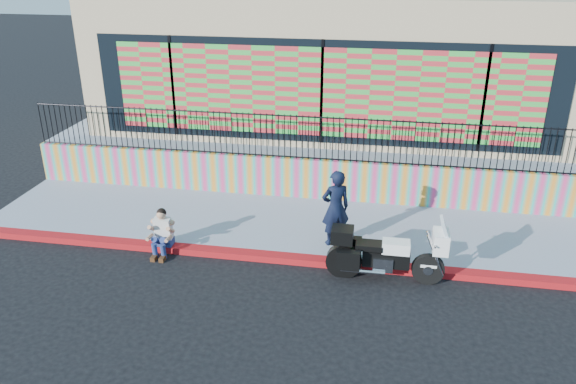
# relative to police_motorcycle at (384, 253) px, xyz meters

# --- Properties ---
(ground) EXTENTS (90.00, 90.00, 0.00)m
(ground) POSITION_rel_police_motorcycle_xyz_m (-1.89, 0.36, -0.63)
(ground) COLOR black
(ground) RESTS_ON ground
(red_curb) EXTENTS (16.00, 0.30, 0.15)m
(red_curb) POSITION_rel_police_motorcycle_xyz_m (-1.89, 0.36, -0.55)
(red_curb) COLOR #A7160B
(red_curb) RESTS_ON ground
(sidewalk) EXTENTS (16.00, 3.00, 0.15)m
(sidewalk) POSITION_rel_police_motorcycle_xyz_m (-1.89, 2.01, -0.55)
(sidewalk) COLOR gray
(sidewalk) RESTS_ON ground
(mural_wall) EXTENTS (16.00, 0.20, 1.10)m
(mural_wall) POSITION_rel_police_motorcycle_xyz_m (-1.89, 3.61, 0.07)
(mural_wall) COLOR #DD3A78
(mural_wall) RESTS_ON sidewalk
(metal_fence) EXTENTS (15.80, 0.04, 1.20)m
(metal_fence) POSITION_rel_police_motorcycle_xyz_m (-1.89, 3.61, 1.22)
(metal_fence) COLOR black
(metal_fence) RESTS_ON mural_wall
(elevated_platform) EXTENTS (16.00, 10.00, 1.25)m
(elevated_platform) POSITION_rel_police_motorcycle_xyz_m (-1.89, 8.71, -0.00)
(elevated_platform) COLOR gray
(elevated_platform) RESTS_ON ground
(storefront_building) EXTENTS (14.00, 8.06, 4.00)m
(storefront_building) POSITION_rel_police_motorcycle_xyz_m (-1.89, 8.49, 2.62)
(storefront_building) COLOR tan
(storefront_building) RESTS_ON elevated_platform
(police_motorcycle) EXTENTS (2.42, 0.80, 1.50)m
(police_motorcycle) POSITION_rel_police_motorcycle_xyz_m (0.00, 0.00, 0.00)
(police_motorcycle) COLOR black
(police_motorcycle) RESTS_ON ground
(police_officer) EXTENTS (0.78, 0.66, 1.80)m
(police_officer) POSITION_rel_police_motorcycle_xyz_m (-1.13, 1.11, 0.42)
(police_officer) COLOR black
(police_officer) RESTS_ON sidewalk
(seated_man) EXTENTS (0.54, 0.71, 1.06)m
(seated_man) POSITION_rel_police_motorcycle_xyz_m (-4.95, 0.18, -0.18)
(seated_man) COLOR navy
(seated_man) RESTS_ON ground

